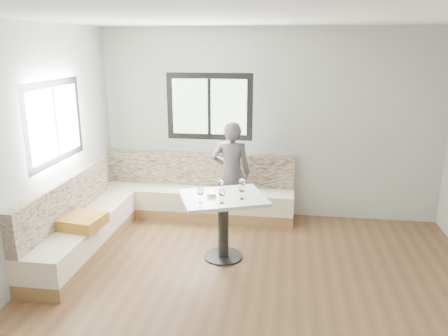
{
  "coord_description": "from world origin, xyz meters",
  "views": [
    {
      "loc": [
        0.27,
        -3.91,
        2.55
      ],
      "look_at": [
        -0.47,
        1.05,
        1.12
      ],
      "focal_mm": 35.0,
      "sensor_mm": 36.0,
      "label": 1
    }
  ],
  "objects": [
    {
      "name": "wine_glass_c",
      "position": [
        -0.23,
        0.89,
        0.92
      ],
      "size": [
        0.08,
        0.08,
        0.18
      ],
      "color": "white",
      "rests_on": "table"
    },
    {
      "name": "wine_glass_e",
      "position": [
        -0.25,
        1.14,
        0.92
      ],
      "size": [
        0.08,
        0.08,
        0.18
      ],
      "color": "white",
      "rests_on": "table"
    },
    {
      "name": "wine_glass_a",
      "position": [
        -0.69,
        0.71,
        0.92
      ],
      "size": [
        0.08,
        0.08,
        0.18
      ],
      "color": "white",
      "rests_on": "table"
    },
    {
      "name": "wine_glass_d",
      "position": [
        -0.51,
        1.08,
        0.92
      ],
      "size": [
        0.08,
        0.08,
        0.18
      ],
      "color": "white",
      "rests_on": "table"
    },
    {
      "name": "room",
      "position": [
        -0.08,
        0.08,
        1.41
      ],
      "size": [
        5.01,
        5.01,
        2.81
      ],
      "color": "brown",
      "rests_on": "ground"
    },
    {
      "name": "banquette",
      "position": [
        -1.59,
        1.62,
        0.33
      ],
      "size": [
        2.9,
        2.8,
        0.95
      ],
      "color": "olive",
      "rests_on": "ground"
    },
    {
      "name": "person",
      "position": [
        -0.51,
        2.07,
        0.76
      ],
      "size": [
        0.57,
        0.39,
        1.52
      ],
      "primitive_type": "imported",
      "rotation": [
        0.0,
        0.0,
        3.19
      ],
      "color": "#4D4850",
      "rests_on": "ground"
    },
    {
      "name": "table",
      "position": [
        -0.46,
        0.95,
        0.6
      ],
      "size": [
        1.19,
        1.07,
        0.8
      ],
      "rotation": [
        0.0,
        0.0,
        0.38
      ],
      "color": "black",
      "rests_on": "ground"
    },
    {
      "name": "olive_ramekin",
      "position": [
        -0.6,
        0.93,
        0.82
      ],
      "size": [
        0.11,
        0.11,
        0.04
      ],
      "color": "white",
      "rests_on": "table"
    },
    {
      "name": "wine_glass_b",
      "position": [
        -0.44,
        0.72,
        0.92
      ],
      "size": [
        0.08,
        0.08,
        0.18
      ],
      "color": "white",
      "rests_on": "table"
    }
  ]
}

